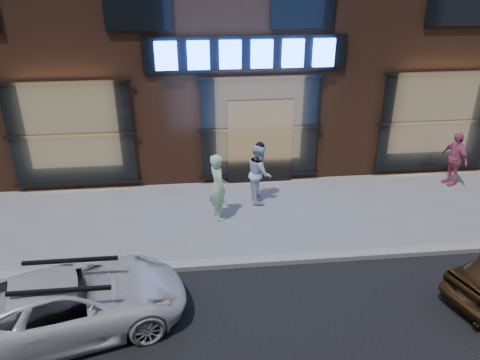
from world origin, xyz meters
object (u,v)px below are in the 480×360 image
(man_cap, at_px, (259,173))
(white_suv, at_px, (71,303))
(passerby, at_px, (454,159))
(man_bowtie, at_px, (218,187))

(man_cap, xyz_separation_m, white_suv, (-3.86, -4.34, -0.24))
(man_cap, xyz_separation_m, passerby, (5.51, 0.39, -0.02))
(man_cap, distance_m, passerby, 5.53)
(passerby, distance_m, white_suv, 10.50)
(passerby, bearing_deg, man_bowtie, -94.57)
(man_bowtie, xyz_separation_m, passerby, (6.64, 1.21, -0.08))
(man_cap, height_order, white_suv, man_cap)
(man_bowtie, distance_m, passerby, 6.75)
(man_cap, bearing_deg, passerby, -86.49)
(man_cap, height_order, passerby, man_cap)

